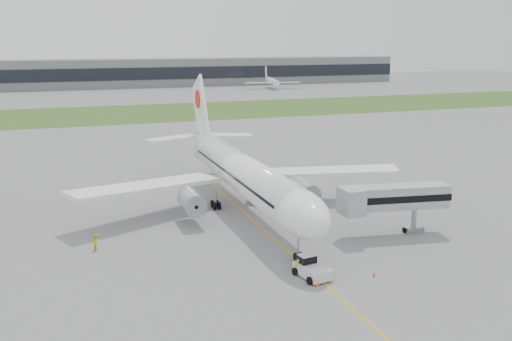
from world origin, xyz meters
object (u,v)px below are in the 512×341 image
object	(u,v)px
airliner	(241,172)
pushback_tug	(311,268)
ground_crew_near	(298,267)
jet_bridge	(390,198)

from	to	relation	value
airliner	pushback_tug	xyz separation A→B (m)	(-0.52, -24.24, -4.71)
ground_crew_near	pushback_tug	bearing A→B (deg)	124.19
airliner	ground_crew_near	xyz separation A→B (m)	(-1.65, -23.48, -4.80)
ground_crew_near	jet_bridge	bearing A→B (deg)	-175.76
airliner	ground_crew_near	distance (m)	24.02
jet_bridge	airliner	bearing A→B (deg)	139.39
jet_bridge	ground_crew_near	distance (m)	17.54
pushback_tug	jet_bridge	world-z (taller)	jet_bridge
airliner	pushback_tug	size ratio (longest dim) A/B	12.43
airliner	ground_crew_near	world-z (taller)	airliner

